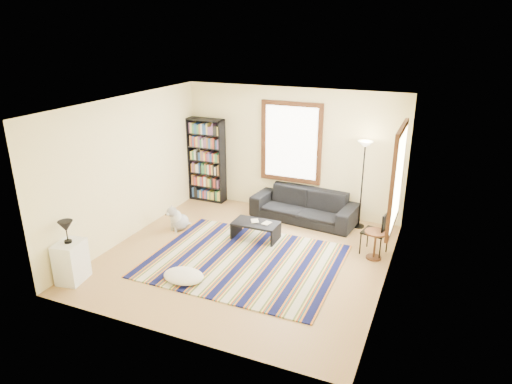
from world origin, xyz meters
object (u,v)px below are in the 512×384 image
at_px(floor_lamp, 362,185).
at_px(dog, 180,217).
at_px(coffee_table, 256,231).
at_px(folding_chair, 375,232).
at_px(floor_cushion, 184,276).
at_px(white_cabinet, 71,262).
at_px(sofa, 304,206).
at_px(side_table, 375,245).
at_px(bookshelf, 207,160).

relative_size(floor_lamp, dog, 3.44).
bearing_deg(coffee_table, folding_chair, 7.97).
height_order(floor_cushion, white_cabinet, white_cabinet).
distance_m(floor_cushion, white_cabinet, 1.87).
bearing_deg(sofa, floor_lamp, 11.18).
height_order(side_table, white_cabinet, white_cabinet).
relative_size(floor_lamp, side_table, 3.44).
bearing_deg(side_table, dog, -175.67).
relative_size(floor_cushion, side_table, 1.32).
relative_size(floor_cushion, dog, 1.31).
distance_m(bookshelf, floor_lamp, 3.73).
distance_m(side_table, dog, 3.96).
bearing_deg(floor_cushion, floor_lamp, 55.92).
distance_m(coffee_table, white_cabinet, 3.44).
bearing_deg(coffee_table, bookshelf, 141.15).
distance_m(coffee_table, folding_chair, 2.30).
distance_m(floor_cushion, side_table, 3.47).
bearing_deg(coffee_table, floor_lamp, 38.30).
xyz_separation_m(side_table, white_cabinet, (-4.50, -2.76, 0.08)).
relative_size(sofa, bookshelf, 1.14).
bearing_deg(folding_chair, bookshelf, 175.21).
bearing_deg(side_table, folding_chair, 103.47).
bearing_deg(white_cabinet, side_table, 21.18).
height_order(coffee_table, dog, dog).
distance_m(coffee_table, floor_cushion, 2.00).
distance_m(bookshelf, side_table, 4.57).
height_order(floor_lamp, folding_chair, floor_lamp).
distance_m(coffee_table, side_table, 2.31).
bearing_deg(bookshelf, coffee_table, -38.85).
relative_size(bookshelf, side_table, 3.70).
bearing_deg(floor_cushion, coffee_table, 76.00).
relative_size(bookshelf, coffee_table, 2.22).
bearing_deg(side_table, floor_lamp, 112.41).
relative_size(sofa, side_table, 4.21).
bearing_deg(floor_cushion, sofa, 71.72).
xyz_separation_m(sofa, dog, (-2.23, -1.49, -0.06)).
xyz_separation_m(coffee_table, floor_lamp, (1.78, 1.40, 0.75)).
xyz_separation_m(sofa, coffee_table, (-0.59, -1.30, -0.15)).
xyz_separation_m(floor_lamp, side_table, (0.53, -1.30, -0.66)).
distance_m(sofa, coffee_table, 1.44).
distance_m(sofa, folding_chair, 1.95).
height_order(floor_cushion, floor_lamp, floor_lamp).
bearing_deg(dog, side_table, 27.18).
xyz_separation_m(floor_lamp, white_cabinet, (-3.97, -4.05, -0.58)).
xyz_separation_m(bookshelf, floor_cushion, (1.47, -3.51, -0.91)).
xyz_separation_m(sofa, white_cabinet, (-2.78, -3.95, 0.02)).
relative_size(folding_chair, white_cabinet, 1.23).
distance_m(floor_lamp, side_table, 1.55).
height_order(sofa, floor_cushion, sofa).
bearing_deg(floor_cushion, folding_chair, 39.39).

